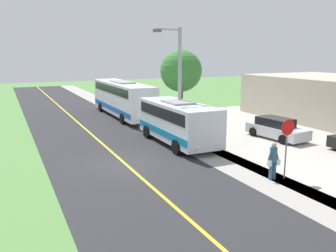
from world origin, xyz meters
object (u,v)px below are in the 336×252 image
(street_light_pole, at_px, (178,80))
(tree_curbside, at_px, (181,71))
(shuttle_bus_front, at_px, (178,120))
(parked_car_near, at_px, (276,129))
(transit_bus_rear, at_px, (122,97))
(pedestrian_with_bags, at_px, (273,159))
(stop_sign, at_px, (287,139))

(street_light_pole, bearing_deg, tree_curbside, -119.50)
(shuttle_bus_front, relative_size, parked_car_near, 1.66)
(transit_bus_rear, xyz_separation_m, street_light_pole, (-0.37, 10.85, 2.34))
(pedestrian_with_bags, distance_m, street_light_pole, 9.22)
(stop_sign, distance_m, street_light_pole, 9.16)
(shuttle_bus_front, distance_m, parked_car_near, 7.12)
(pedestrian_with_bags, relative_size, street_light_pole, 0.24)
(shuttle_bus_front, relative_size, pedestrian_with_bags, 4.20)
(tree_curbside, bearing_deg, shuttle_bus_front, 60.96)
(transit_bus_rear, height_order, tree_curbside, tree_curbside)
(shuttle_bus_front, height_order, street_light_pole, street_light_pole)
(pedestrian_with_bags, height_order, tree_curbside, tree_curbside)
(stop_sign, height_order, tree_curbside, tree_curbside)
(parked_car_near, bearing_deg, shuttle_bus_front, -13.64)
(shuttle_bus_front, height_order, parked_car_near, shuttle_bus_front)
(stop_sign, bearing_deg, transit_bus_rear, -85.35)
(tree_curbside, bearing_deg, transit_bus_rear, -65.55)
(shuttle_bus_front, relative_size, transit_bus_rear, 0.64)
(shuttle_bus_front, xyz_separation_m, street_light_pole, (-0.32, -0.66, 2.60))
(transit_bus_rear, distance_m, parked_car_near, 14.92)
(tree_curbside, bearing_deg, street_light_pole, 60.50)
(parked_car_near, distance_m, tree_curbside, 8.75)
(shuttle_bus_front, xyz_separation_m, transit_bus_rear, (0.05, -11.50, 0.26))
(street_light_pole, height_order, tree_curbside, street_light_pole)
(tree_curbside, bearing_deg, pedestrian_with_bags, 81.83)
(parked_car_near, bearing_deg, pedestrian_with_bags, 46.90)
(pedestrian_with_bags, xyz_separation_m, stop_sign, (-0.58, 0.18, 0.99))
(pedestrian_with_bags, distance_m, tree_curbside, 13.68)
(pedestrian_with_bags, bearing_deg, tree_curbside, -98.17)
(shuttle_bus_front, relative_size, stop_sign, 2.63)
(street_light_pole, distance_m, parked_car_near, 7.76)
(shuttle_bus_front, xyz_separation_m, tree_curbside, (-2.85, -5.13, 2.90))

